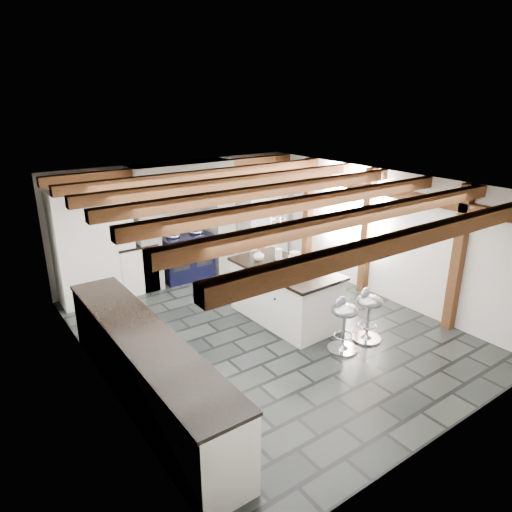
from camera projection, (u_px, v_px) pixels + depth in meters
ground at (265, 330)px, 7.17m from camera, size 6.00×6.00×0.00m
room_shell at (186, 250)px, 7.58m from camera, size 6.00×6.03×6.00m
range_cooker at (186, 256)px, 9.08m from camera, size 1.00×0.63×0.99m
kitchen_island at (284, 293)px, 7.38m from camera, size 1.03×1.89×1.23m
bar_stool_near at (368, 309)px, 6.74m from camera, size 0.51×0.51×0.81m
bar_stool_far at (344, 319)px, 6.46m from camera, size 0.47×0.47×0.81m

